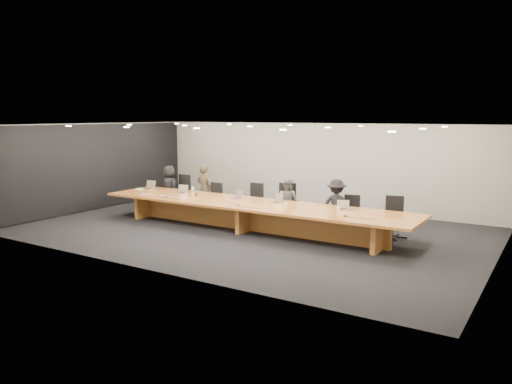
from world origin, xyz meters
TOP-DOWN VIEW (x-y plane):
  - ground at (0.00, 0.00)m, footprint 12.00×12.00m
  - back_wall at (0.00, 4.00)m, footprint 12.00×0.02m
  - left_wall_panel at (-5.94, 0.00)m, footprint 0.08×7.84m
  - conference_table at (0.00, 0.00)m, footprint 9.00×1.80m
  - chair_far_left at (-3.47, 1.19)m, footprint 0.66×0.66m
  - chair_left at (-2.11, 1.16)m, footprint 0.52×0.52m
  - chair_mid_left at (-0.70, 1.24)m, footprint 0.59×0.59m
  - chair_mid_right at (0.43, 1.18)m, footprint 0.73×0.73m
  - chair_right at (2.37, 1.21)m, footprint 0.60×0.60m
  - chair_far_right at (3.51, 1.16)m, footprint 0.65×0.65m
  - person_a at (-3.86, 1.14)m, footprint 0.79×0.62m
  - person_b at (-2.53, 1.28)m, footprint 0.56×0.37m
  - person_c at (0.51, 1.13)m, footprint 0.66×0.52m
  - person_d at (1.98, 1.15)m, footprint 1.02×0.80m
  - laptop_a at (-4.03, 0.35)m, footprint 0.36×0.26m
  - laptop_b at (-2.63, 0.28)m, footprint 0.34×0.25m
  - laptop_c at (-0.69, 0.34)m, footprint 0.40×0.36m
  - laptop_d at (0.57, 0.39)m, footprint 0.37×0.33m
  - laptop_e at (2.47, 0.39)m, footprint 0.36×0.31m
  - water_bottle at (-2.05, 0.12)m, footprint 0.09×0.09m
  - amber_mug at (-1.90, 0.09)m, footprint 0.10×0.10m
  - paper_cup_near at (1.00, 0.15)m, footprint 0.08×0.08m
  - paper_cup_far at (2.41, 0.25)m, footprint 0.09×0.09m
  - notepad at (-4.25, 0.19)m, footprint 0.27×0.24m
  - lime_gadget at (-4.26, 0.20)m, footprint 0.17×0.12m
  - av_box at (-3.61, -0.40)m, footprint 0.23×0.18m
  - mic_left at (-2.49, -0.53)m, footprint 0.15×0.15m
  - mic_center at (-0.03, -0.52)m, footprint 0.13×0.13m
  - mic_right at (2.83, -0.35)m, footprint 0.16×0.16m

SIDE VIEW (x-z plane):
  - ground at x=0.00m, z-range 0.00..0.00m
  - chair_right at x=2.37m, z-range 0.00..1.00m
  - chair_left at x=-2.11m, z-range 0.00..1.01m
  - conference_table at x=0.00m, z-range 0.15..0.90m
  - chair_far_right at x=3.51m, z-range 0.00..1.08m
  - chair_mid_left at x=-0.70m, z-range 0.00..1.09m
  - chair_far_left at x=-3.47m, z-range 0.00..1.18m
  - chair_mid_right at x=0.43m, z-range 0.00..1.18m
  - person_c at x=0.51m, z-range 0.00..1.33m
  - person_d at x=1.98m, z-range 0.00..1.39m
  - person_a at x=-3.86m, z-range 0.00..1.44m
  - notepad at x=-4.25m, z-range 0.75..0.76m
  - mic_center at x=-0.03m, z-range 0.75..0.78m
  - mic_left at x=-2.49m, z-range 0.75..0.78m
  - mic_right at x=2.83m, z-range 0.75..0.78m
  - av_box at x=-3.61m, z-range 0.75..0.78m
  - person_b at x=-2.53m, z-range 0.00..1.54m
  - lime_gadget at x=-4.26m, z-range 0.76..0.79m
  - paper_cup_far at x=2.41m, z-range 0.75..0.83m
  - paper_cup_near at x=1.00m, z-range 0.75..0.84m
  - amber_mug at x=-1.90m, z-range 0.75..0.85m
  - laptop_e at x=2.47m, z-range 0.75..0.98m
  - water_bottle at x=-2.05m, z-range 0.75..0.99m
  - laptop_d at x=0.57m, z-range 0.75..0.99m
  - laptop_b at x=-2.63m, z-range 0.75..1.00m
  - laptop_c at x=-0.69m, z-range 0.75..1.01m
  - laptop_a at x=-4.03m, z-range 0.75..1.03m
  - left_wall_panel at x=-5.94m, z-range 0.00..2.74m
  - back_wall at x=0.00m, z-range 0.00..2.80m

